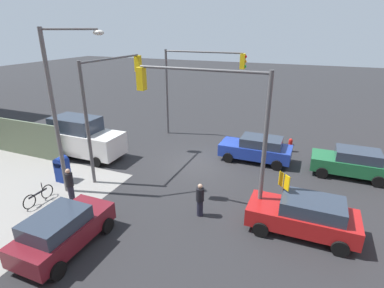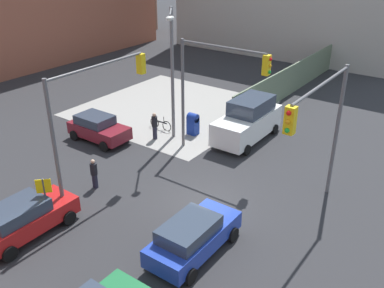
{
  "view_description": "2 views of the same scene",
  "coord_description": "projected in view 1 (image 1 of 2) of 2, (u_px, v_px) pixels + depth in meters",
  "views": [
    {
      "loc": [
        -6.07,
        15.97,
        7.93
      ],
      "look_at": [
        0.27,
        0.66,
        1.51
      ],
      "focal_mm": 28.0,
      "sensor_mm": 36.0,
      "label": 1
    },
    {
      "loc": [
        -14.19,
        -9.69,
        11.51
      ],
      "look_at": [
        0.89,
        1.23,
        2.45
      ],
      "focal_mm": 40.0,
      "sensor_mm": 36.0,
      "label": 2
    }
  ],
  "objects": [
    {
      "name": "bicycle_leaning_on_fence",
      "position": [
        39.0,
        196.0,
        14.46
      ],
      "size": [
        0.05,
        1.75,
        0.97
      ],
      "color": "black",
      "rests_on": "ground"
    },
    {
      "name": "van_white_delivery",
      "position": [
        82.0,
        138.0,
        19.49
      ],
      "size": [
        5.4,
        2.32,
        2.62
      ],
      "color": "white",
      "rests_on": "ground"
    },
    {
      "name": "sedan_green",
      "position": [
        351.0,
        162.0,
        16.93
      ],
      "size": [
        4.1,
        2.02,
        1.62
      ],
      "color": "#1E6638",
      "rests_on": "ground"
    },
    {
      "name": "street_lamp_corner",
      "position": [
        61.0,
        102.0,
        14.04
      ],
      "size": [
        2.29,
        1.73,
        8.0
      ],
      "color": "slate",
      "rests_on": "ground"
    },
    {
      "name": "sedan_maroon",
      "position": [
        63.0,
        230.0,
        11.26
      ],
      "size": [
        2.02,
        3.92,
        1.62
      ],
      "color": "maroon",
      "rests_on": "ground"
    },
    {
      "name": "fire_hydrant",
      "position": [
        290.0,
        145.0,
        20.45
      ],
      "size": [
        0.26,
        0.26,
        0.94
      ],
      "color": "red",
      "rests_on": "ground"
    },
    {
      "name": "traffic_signal_se_corner",
      "position": [
        196.0,
        76.0,
        21.74
      ],
      "size": [
        6.15,
        0.36,
        6.5
      ],
      "color": "#59595B",
      "rests_on": "ground"
    },
    {
      "name": "mailbox_blue",
      "position": [
        62.0,
        168.0,
        16.42
      ],
      "size": [
        0.56,
        0.64,
        1.43
      ],
      "color": "navy",
      "rests_on": "ground"
    },
    {
      "name": "ground_plane",
      "position": [
        200.0,
        163.0,
        18.79
      ],
      "size": [
        120.0,
        120.0,
        0.0
      ],
      "primitive_type": "plane",
      "color": "#28282B"
    },
    {
      "name": "sedan_red",
      "position": [
        304.0,
        215.0,
        12.15
      ],
      "size": [
        4.31,
        2.02,
        1.62
      ],
      "color": "#B21919",
      "rests_on": "ground"
    },
    {
      "name": "pedestrian_crossing",
      "position": [
        200.0,
        199.0,
        13.3
      ],
      "size": [
        0.36,
        0.36,
        1.59
      ],
      "rotation": [
        0.0,
        0.0,
        2.47
      ],
      "color": "black",
      "rests_on": "ground"
    },
    {
      "name": "traffic_signal_nw_corner",
      "position": [
        212.0,
        112.0,
        12.44
      ],
      "size": [
        5.96,
        0.36,
        6.5
      ],
      "color": "#59595B",
      "rests_on": "ground"
    },
    {
      "name": "traffic_signal_ne_corner",
      "position": [
        110.0,
        92.0,
        16.66
      ],
      "size": [
        0.36,
        5.51,
        6.5
      ],
      "color": "#59595B",
      "rests_on": "ground"
    },
    {
      "name": "hatchback_blue",
      "position": [
        257.0,
        149.0,
        18.87
      ],
      "size": [
        4.4,
        2.02,
        1.62
      ],
      "color": "#1E389E",
      "rests_on": "ground"
    },
    {
      "name": "pedestrian_waiting",
      "position": [
        70.0,
        185.0,
        14.36
      ],
      "size": [
        0.36,
        0.36,
        1.76
      ],
      "rotation": [
        0.0,
        0.0,
        0.57
      ],
      "color": "black",
      "rests_on": "ground"
    },
    {
      "name": "warning_sign_two_way",
      "position": [
        283.0,
        190.0,
        12.48
      ],
      "size": [
        0.48,
        0.48,
        2.4
      ],
      "color": "#4C4C4C",
      "rests_on": "ground"
    }
  ]
}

